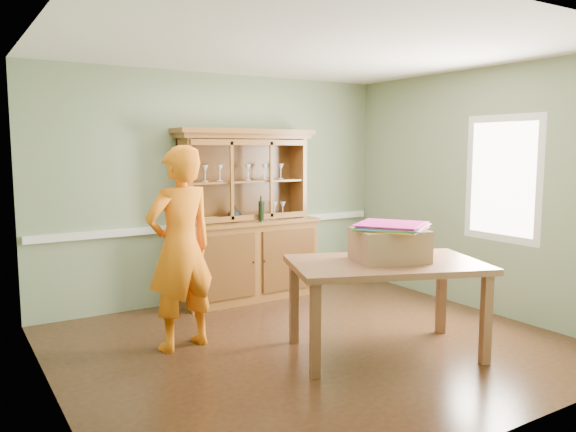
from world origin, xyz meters
TOP-DOWN VIEW (x-y plane):
  - floor at (0.00, 0.00)m, footprint 4.50×4.50m
  - ceiling at (0.00, 0.00)m, footprint 4.50×4.50m
  - wall_back at (0.00, 2.00)m, footprint 4.50×0.00m
  - wall_left at (-2.25, 0.00)m, footprint 0.00×4.00m
  - wall_right at (2.25, 0.00)m, footprint 0.00×4.00m
  - wall_front at (0.00, -2.00)m, footprint 4.50×0.00m
  - chair_rail at (0.00, 1.98)m, footprint 4.41×0.05m
  - framed_map at (-2.23, 0.30)m, footprint 0.03×0.60m
  - window_panel at (2.23, -0.30)m, footprint 0.03×0.96m
  - china_hutch at (0.24, 1.77)m, footprint 1.74×0.58m
  - dining_table at (0.42, -0.51)m, footprint 1.91×1.52m
  - cardboard_box at (0.47, -0.49)m, footprint 0.72×0.65m
  - kite_stack at (0.50, -0.49)m, footprint 0.76×0.76m
  - person at (-1.06, 0.58)m, footprint 0.75×0.56m

SIDE VIEW (x-z plane):
  - floor at x=0.00m, z-range 0.00..0.00m
  - china_hutch at x=0.24m, z-range -0.30..1.75m
  - dining_table at x=0.42m, z-range 0.32..1.15m
  - chair_rail at x=0.00m, z-range 0.86..0.94m
  - person at x=-1.06m, z-range 0.00..1.85m
  - cardboard_box at x=0.47m, z-range 0.83..1.11m
  - kite_stack at x=0.50m, z-range 1.11..1.17m
  - wall_back at x=0.00m, z-range -0.90..3.60m
  - wall_left at x=-2.25m, z-range -0.65..3.35m
  - wall_right at x=2.25m, z-range -0.65..3.35m
  - wall_front at x=0.00m, z-range -0.90..3.60m
  - window_panel at x=2.23m, z-range 0.82..2.18m
  - framed_map at x=-2.23m, z-range 1.32..1.78m
  - ceiling at x=0.00m, z-range 2.70..2.70m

